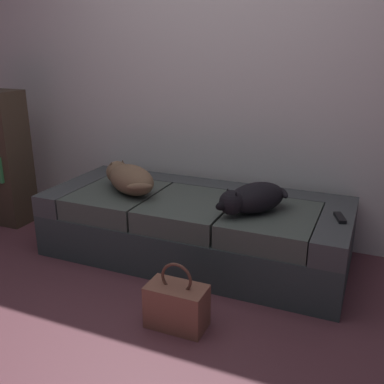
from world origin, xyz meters
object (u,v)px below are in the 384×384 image
(tv_remote, at_px, (340,218))
(handbag, at_px, (177,305))
(couch, at_px, (195,227))
(dog_dark, at_px, (252,198))
(dog_tan, at_px, (129,178))

(tv_remote, bearing_deg, handbag, -152.11)
(couch, xyz_separation_m, dog_dark, (0.44, -0.14, 0.32))
(dog_tan, relative_size, tv_remote, 3.70)
(couch, bearing_deg, dog_dark, -17.02)
(couch, height_order, tv_remote, tv_remote)
(couch, relative_size, tv_remote, 13.93)
(couch, distance_m, tv_remote, 0.99)
(dog_tan, height_order, dog_dark, dog_tan)
(dog_dark, xyz_separation_m, tv_remote, (0.52, 0.10, -0.08))
(couch, height_order, dog_tan, dog_tan)
(couch, height_order, dog_dark, dog_dark)
(handbag, bearing_deg, dog_dark, 73.04)
(couch, relative_size, dog_tan, 3.77)
(dog_dark, relative_size, tv_remote, 3.33)
(couch, bearing_deg, handbag, -73.71)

